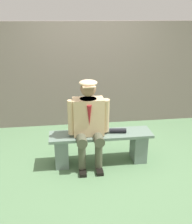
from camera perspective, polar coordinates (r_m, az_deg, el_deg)
The scene contains 5 objects.
ground_plane at distance 4.20m, azimuth 1.04°, elevation -10.77°, with size 30.00×30.00×0.00m, color #587D54.
bench at distance 4.06m, azimuth 1.06°, elevation -7.15°, with size 1.56×0.38×0.49m.
seated_man at distance 3.80m, azimuth -1.59°, elevation -1.80°, with size 0.62×0.53×1.33m.
rolled_magazine at distance 3.99m, azimuth 4.79°, elevation -4.08°, with size 0.07×0.07×0.25m, color black.
stadium_wall at distance 5.37m, azimuth -1.62°, elevation 8.23°, with size 12.00×0.24×2.07m, color gray.
Camera 1 is at (0.56, 3.54, 2.19)m, focal length 41.76 mm.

